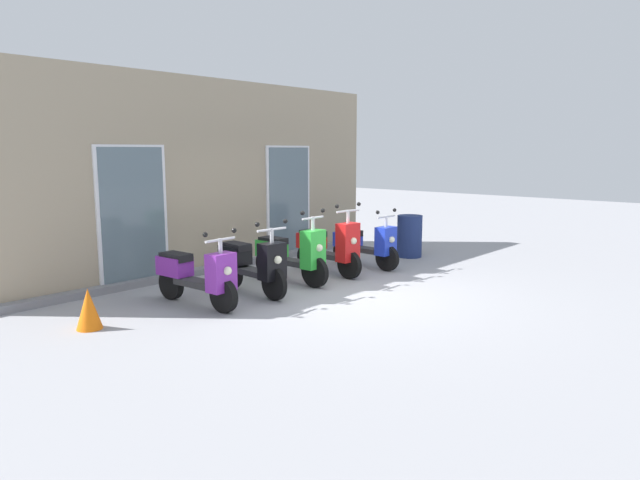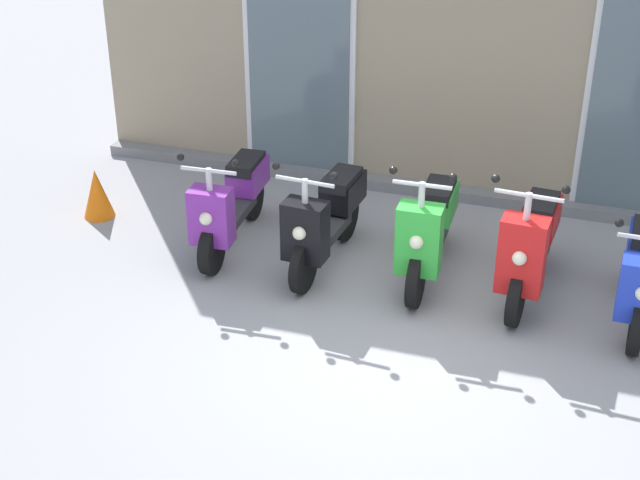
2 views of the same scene
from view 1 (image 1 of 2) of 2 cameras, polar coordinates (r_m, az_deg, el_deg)
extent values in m
plane|color=#939399|center=(8.97, 2.17, -5.37)|extent=(40.00, 40.00, 0.00)
cube|color=gray|center=(10.90, -10.48, 6.32)|extent=(8.25, 0.30, 3.49)
cube|color=slate|center=(10.91, -9.42, -2.58)|extent=(8.25, 0.20, 0.12)
cube|color=silver|center=(9.79, -18.05, 2.24)|extent=(1.26, 0.04, 2.30)
cube|color=slate|center=(9.77, -17.99, 2.23)|extent=(1.14, 0.02, 2.22)
cube|color=silver|center=(12.02, -3.14, 3.84)|extent=(1.26, 0.04, 2.30)
cube|color=slate|center=(12.01, -3.06, 3.84)|extent=(1.14, 0.02, 2.22)
cylinder|color=black|center=(8.03, -9.53, -5.50)|extent=(0.13, 0.47, 0.47)
cylinder|color=black|center=(8.90, -14.54, -4.24)|extent=(0.13, 0.47, 0.47)
cube|color=#2D2D30|center=(8.43, -12.19, -4.18)|extent=(0.30, 0.73, 0.09)
cube|color=purple|center=(7.99, -9.78, -3.19)|extent=(0.39, 0.26, 0.53)
sphere|color=#F2EFCC|center=(7.88, -9.16, -3.03)|extent=(0.12, 0.12, 0.12)
cube|color=purple|center=(8.76, -14.22, -2.48)|extent=(0.33, 0.53, 0.28)
cube|color=black|center=(8.70, -14.09, -1.62)|extent=(0.28, 0.49, 0.11)
cylinder|color=silver|center=(7.92, -9.85, -0.65)|extent=(0.06, 0.06, 0.23)
cylinder|color=silver|center=(7.91, -9.87, 0.02)|extent=(0.52, 0.06, 0.04)
sphere|color=black|center=(8.06, -8.52, 0.95)|extent=(0.07, 0.07, 0.07)
sphere|color=black|center=(7.72, -11.32, 0.52)|extent=(0.07, 0.07, 0.07)
cylinder|color=black|center=(8.58, -4.57, -4.34)|extent=(0.12, 0.51, 0.50)
cylinder|color=black|center=(9.40, -8.75, -3.24)|extent=(0.12, 0.51, 0.50)
cube|color=#2D2D30|center=(8.96, -6.77, -3.14)|extent=(0.31, 0.68, 0.09)
cube|color=black|center=(8.54, -4.77, -2.11)|extent=(0.40, 0.27, 0.55)
sphere|color=#F2EFCC|center=(8.43, -4.21, -1.97)|extent=(0.12, 0.12, 0.12)
cube|color=black|center=(9.26, -8.43, -1.44)|extent=(0.34, 0.54, 0.28)
cube|color=black|center=(9.20, -8.31, -0.62)|extent=(0.29, 0.50, 0.11)
cylinder|color=silver|center=(8.47, -4.81, 0.37)|extent=(0.06, 0.06, 0.24)
cylinder|color=silver|center=(8.46, -4.81, 1.04)|extent=(0.54, 0.08, 0.04)
sphere|color=black|center=(8.62, -3.45, 1.87)|extent=(0.07, 0.07, 0.07)
sphere|color=black|center=(8.28, -6.25, 1.54)|extent=(0.07, 0.07, 0.07)
cylinder|color=black|center=(9.33, -0.51, -3.20)|extent=(0.11, 0.51, 0.51)
cylinder|color=black|center=(10.06, -5.20, -2.35)|extent=(0.11, 0.51, 0.51)
cube|color=#2D2D30|center=(9.67, -2.95, -2.18)|extent=(0.27, 0.68, 0.09)
cube|color=green|center=(9.29, -0.70, -0.93)|extent=(0.38, 0.25, 0.62)
sphere|color=#F2EFCC|center=(9.20, -0.09, -0.77)|extent=(0.12, 0.12, 0.12)
cube|color=green|center=(9.94, -4.81, -0.83)|extent=(0.31, 0.53, 0.28)
cube|color=black|center=(9.89, -4.66, -0.06)|extent=(0.27, 0.48, 0.11)
cylinder|color=silver|center=(9.23, -0.71, 1.59)|extent=(0.06, 0.06, 0.24)
cylinder|color=silver|center=(9.21, -0.71, 2.20)|extent=(0.50, 0.05, 0.04)
sphere|color=black|center=(9.39, 0.28, 2.95)|extent=(0.07, 0.07, 0.07)
sphere|color=black|center=(9.02, -1.74, 2.69)|extent=(0.07, 0.07, 0.07)
cylinder|color=black|center=(9.97, 2.93, -2.49)|extent=(0.13, 0.49, 0.49)
cylinder|color=black|center=(10.68, -1.22, -1.70)|extent=(0.13, 0.49, 0.49)
cube|color=#2D2D30|center=(10.30, 0.79, -1.54)|extent=(0.30, 0.66, 0.09)
cube|color=red|center=(9.92, 2.78, -0.23)|extent=(0.40, 0.27, 0.67)
sphere|color=#F2EFCC|center=(9.83, 3.34, -0.09)|extent=(0.12, 0.12, 0.12)
cube|color=red|center=(10.56, -0.85, -0.09)|extent=(0.33, 0.54, 0.28)
cube|color=black|center=(10.51, -0.70, 0.64)|extent=(0.29, 0.50, 0.11)
cylinder|color=silver|center=(9.86, 2.79, 2.28)|extent=(0.06, 0.06, 0.25)
cylinder|color=silver|center=(9.85, 2.80, 2.89)|extent=(0.55, 0.07, 0.04)
sphere|color=black|center=(10.05, 3.87, 3.57)|extent=(0.07, 0.07, 0.07)
sphere|color=black|center=(9.64, 1.69, 3.36)|extent=(0.07, 0.07, 0.07)
cylinder|color=black|center=(10.66, 6.68, -1.82)|extent=(0.10, 0.48, 0.48)
cylinder|color=black|center=(11.29, 2.37, -1.15)|extent=(0.10, 0.48, 0.48)
cube|color=#2D2D30|center=(10.95, 4.47, -0.96)|extent=(0.27, 0.65, 0.09)
cube|color=#1E38C6|center=(10.63, 6.54, -0.09)|extent=(0.38, 0.25, 0.52)
sphere|color=#F2EFCC|center=(10.55, 7.11, 0.05)|extent=(0.12, 0.12, 0.12)
cube|color=#1E38C6|center=(11.19, 2.77, 0.03)|extent=(0.31, 0.53, 0.28)
cube|color=black|center=(11.14, 2.93, 0.72)|extent=(0.27, 0.49, 0.11)
cylinder|color=silver|center=(10.58, 6.57, 1.81)|extent=(0.06, 0.06, 0.23)
cylinder|color=silver|center=(10.57, 6.58, 2.32)|extent=(0.52, 0.05, 0.04)
sphere|color=black|center=(10.77, 7.40, 2.96)|extent=(0.07, 0.07, 0.07)
sphere|color=black|center=(10.35, 5.74, 2.75)|extent=(0.07, 0.07, 0.07)
cone|color=orange|center=(7.76, -21.97, -6.34)|extent=(0.32, 0.32, 0.52)
cylinder|color=navy|center=(12.12, 8.87, 0.38)|extent=(0.52, 0.52, 0.87)
camera|label=2|loc=(8.46, 48.65, 20.88)|focal=52.24mm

